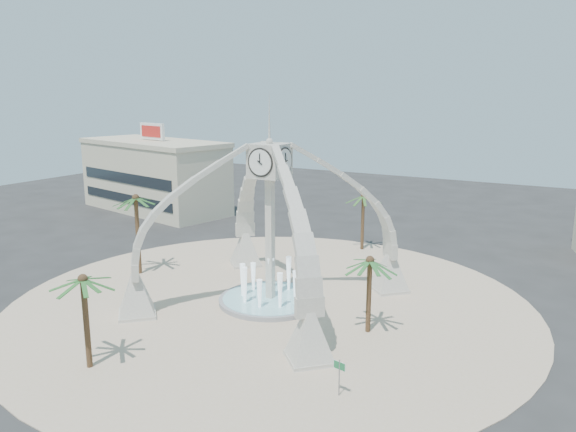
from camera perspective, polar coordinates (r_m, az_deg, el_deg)
The scene contains 10 objects.
ground at distance 44.03m, azimuth -1.78°, elevation -8.78°, with size 140.00×140.00×0.00m, color #282828.
plaza at distance 44.02m, azimuth -1.78°, elevation -8.74°, with size 40.00×40.00×0.06m, color #C4AC92.
clock_tower at distance 42.11m, azimuth -1.84°, elevation -0.52°, with size 17.94×17.94×16.30m.
fountain at distance 43.93m, azimuth -1.78°, elevation -8.43°, with size 8.00×8.00×3.62m.
building_nw at distance 78.92m, azimuth -13.41°, elevation 4.04°, with size 23.75×13.73×11.90m.
palm_east at distance 37.57m, azimuth 8.33°, elevation -4.57°, with size 4.65×4.65×5.78m.
palm_west at distance 50.74m, azimuth -15.22°, elevation 1.67°, with size 4.84×4.84×7.70m.
palm_north at distance 57.45m, azimuth 7.67°, elevation 1.96°, with size 4.69×4.69×6.34m.
palm_south at distance 34.36m, azimuth -20.12°, elevation -6.17°, with size 3.70×3.70×6.20m.
street_sign at distance 31.01m, azimuth 5.24°, elevation -15.34°, with size 0.77×0.18×2.13m.
Camera 1 is at (21.49, -34.96, 15.97)m, focal length 35.00 mm.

